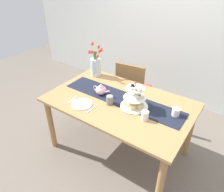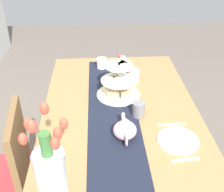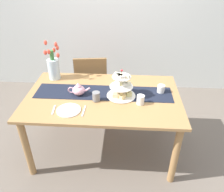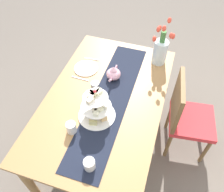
# 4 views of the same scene
# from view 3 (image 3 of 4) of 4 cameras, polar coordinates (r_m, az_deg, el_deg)

# --- Properties ---
(ground_plane) EXTENTS (8.00, 8.00, 0.00)m
(ground_plane) POSITION_cam_3_polar(r_m,az_deg,el_deg) (2.84, -1.96, -12.86)
(ground_plane) COLOR #6B6056
(room_wall_rear) EXTENTS (6.00, 0.08, 2.60)m
(room_wall_rear) POSITION_cam_3_polar(r_m,az_deg,el_deg) (3.66, 0.13, 21.09)
(room_wall_rear) COLOR silver
(room_wall_rear) RESTS_ON ground_plane
(dining_table) EXTENTS (1.61, 0.99, 0.75)m
(dining_table) POSITION_cam_3_polar(r_m,az_deg,el_deg) (2.42, -2.24, -1.88)
(dining_table) COLOR #A37747
(dining_table) RESTS_ON ground_plane
(chair_left) EXTENTS (0.47, 0.47, 0.91)m
(chair_left) POSITION_cam_3_polar(r_m,az_deg,el_deg) (3.14, -5.22, 3.41)
(chair_left) COLOR brown
(chair_left) RESTS_ON ground_plane
(table_runner) EXTENTS (1.45, 0.31, 0.00)m
(table_runner) POSITION_cam_3_polar(r_m,az_deg,el_deg) (2.41, -2.17, 0.86)
(table_runner) COLOR black
(table_runner) RESTS_ON dining_table
(tiered_cake_stand) EXTENTS (0.30, 0.30, 0.30)m
(tiered_cake_stand) POSITION_cam_3_polar(r_m,az_deg,el_deg) (2.30, 2.40, 2.20)
(tiered_cake_stand) COLOR beige
(tiered_cake_stand) RESTS_ON table_runner
(teapot) EXTENTS (0.24, 0.13, 0.14)m
(teapot) POSITION_cam_3_polar(r_m,az_deg,el_deg) (2.37, -8.50, 1.58)
(teapot) COLOR #E5A8BC
(teapot) RESTS_ON table_runner
(tulip_vase) EXTENTS (0.18, 0.19, 0.46)m
(tulip_vase) POSITION_cam_3_polar(r_m,az_deg,el_deg) (2.72, -14.59, 7.25)
(tulip_vase) COLOR silver
(tulip_vase) RESTS_ON dining_table
(cream_jug) EXTENTS (0.08, 0.08, 0.08)m
(cream_jug) POSITION_cam_3_polar(r_m,az_deg,el_deg) (2.45, 12.32, 1.79)
(cream_jug) COLOR white
(cream_jug) RESTS_ON dining_table
(dinner_plate_left) EXTENTS (0.23, 0.23, 0.01)m
(dinner_plate_left) POSITION_cam_3_polar(r_m,az_deg,el_deg) (2.17, -10.94, -3.55)
(dinner_plate_left) COLOR white
(dinner_plate_left) RESTS_ON dining_table
(fork_left) EXTENTS (0.03, 0.15, 0.01)m
(fork_left) POSITION_cam_3_polar(r_m,az_deg,el_deg) (2.21, -14.58, -3.40)
(fork_left) COLOR silver
(fork_left) RESTS_ON dining_table
(knife_left) EXTENTS (0.02, 0.17, 0.01)m
(knife_left) POSITION_cam_3_polar(r_m,az_deg,el_deg) (2.14, -7.17, -3.77)
(knife_left) COLOR silver
(knife_left) RESTS_ON dining_table
(mug_grey) EXTENTS (0.08, 0.08, 0.09)m
(mug_grey) POSITION_cam_3_polar(r_m,az_deg,el_deg) (2.26, -4.04, -0.10)
(mug_grey) COLOR slate
(mug_grey) RESTS_ON table_runner
(mug_white_text) EXTENTS (0.08, 0.08, 0.09)m
(mug_white_text) POSITION_cam_3_polar(r_m,az_deg,el_deg) (2.22, 7.25, -0.95)
(mug_white_text) COLOR white
(mug_white_text) RESTS_ON dining_table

